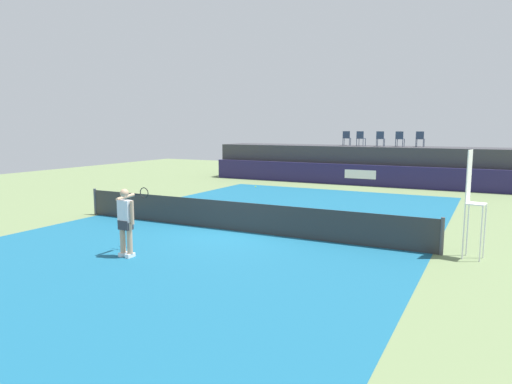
{
  "coord_description": "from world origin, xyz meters",
  "views": [
    {
      "loc": [
        7.29,
        -12.68,
        3.31
      ],
      "look_at": [
        -0.3,
        2.0,
        1.0
      ],
      "focal_mm": 32.44,
      "sensor_mm": 36.0,
      "label": 1
    }
  ],
  "objects_px": {
    "net_post_near": "(95,202)",
    "net_post_far": "(442,236)",
    "spectator_chair_left": "(361,138)",
    "umpire_chair": "(472,197)",
    "spectator_chair_right": "(400,138)",
    "spectator_chair_far_left": "(347,138)",
    "spectator_chair_far_right": "(420,138)",
    "tennis_ball": "(256,187)",
    "spectator_chair_center": "(380,138)",
    "tennis_player": "(126,220)"
  },
  "relations": [
    {
      "from": "net_post_far",
      "to": "tennis_player",
      "type": "relative_size",
      "value": 0.56
    },
    {
      "from": "net_post_near",
      "to": "tennis_player",
      "type": "height_order",
      "value": "tennis_player"
    },
    {
      "from": "net_post_far",
      "to": "umpire_chair",
      "type": "bearing_deg",
      "value": 1.67
    },
    {
      "from": "spectator_chair_far_left",
      "to": "net_post_far",
      "type": "bearing_deg",
      "value": -65.22
    },
    {
      "from": "spectator_chair_far_left",
      "to": "tennis_ball",
      "type": "bearing_deg",
      "value": -122.85
    },
    {
      "from": "spectator_chair_far_left",
      "to": "spectator_chair_right",
      "type": "height_order",
      "value": "same"
    },
    {
      "from": "tennis_ball",
      "to": "net_post_near",
      "type": "bearing_deg",
      "value": -99.72
    },
    {
      "from": "spectator_chair_far_left",
      "to": "spectator_chair_center",
      "type": "height_order",
      "value": "same"
    },
    {
      "from": "spectator_chair_center",
      "to": "tennis_ball",
      "type": "bearing_deg",
      "value": -139.18
    },
    {
      "from": "spectator_chair_far_left",
      "to": "tennis_ball",
      "type": "relative_size",
      "value": 13.06
    },
    {
      "from": "spectator_chair_far_left",
      "to": "spectator_chair_far_right",
      "type": "xyz_separation_m",
      "value": [
        4.35,
        -0.11,
        0.0
      ]
    },
    {
      "from": "spectator_chair_far_left",
      "to": "spectator_chair_far_right",
      "type": "distance_m",
      "value": 4.35
    },
    {
      "from": "umpire_chair",
      "to": "spectator_chair_center",
      "type": "bearing_deg",
      "value": 110.54
    },
    {
      "from": "spectator_chair_far_right",
      "to": "spectator_chair_left",
      "type": "bearing_deg",
      "value": -175.0
    },
    {
      "from": "umpire_chair",
      "to": "tennis_player",
      "type": "xyz_separation_m",
      "value": [
        -7.84,
        -3.9,
        -0.63
      ]
    },
    {
      "from": "umpire_chair",
      "to": "tennis_player",
      "type": "relative_size",
      "value": 1.56
    },
    {
      "from": "umpire_chair",
      "to": "tennis_ball",
      "type": "height_order",
      "value": "umpire_chair"
    },
    {
      "from": "spectator_chair_center",
      "to": "spectator_chair_far_right",
      "type": "xyz_separation_m",
      "value": [
        2.16,
        0.42,
        0.0
      ]
    },
    {
      "from": "spectator_chair_far_left",
      "to": "spectator_chair_right",
      "type": "bearing_deg",
      "value": -7.38
    },
    {
      "from": "spectator_chair_left",
      "to": "spectator_chair_far_right",
      "type": "distance_m",
      "value": 3.38
    },
    {
      "from": "spectator_chair_center",
      "to": "umpire_chair",
      "type": "height_order",
      "value": "spectator_chair_center"
    },
    {
      "from": "spectator_chair_far_left",
      "to": "net_post_near",
      "type": "distance_m",
      "value": 16.51
    },
    {
      "from": "spectator_chair_left",
      "to": "umpire_chair",
      "type": "distance_m",
      "value": 16.58
    },
    {
      "from": "spectator_chair_far_left",
      "to": "spectator_chair_far_right",
      "type": "height_order",
      "value": "same"
    },
    {
      "from": "spectator_chair_far_left",
      "to": "umpire_chair",
      "type": "bearing_deg",
      "value": -63.28
    },
    {
      "from": "spectator_chair_left",
      "to": "spectator_chair_right",
      "type": "relative_size",
      "value": 1.0
    },
    {
      "from": "umpire_chair",
      "to": "tennis_ball",
      "type": "bearing_deg",
      "value": 138.52
    },
    {
      "from": "tennis_ball",
      "to": "spectator_chair_left",
      "type": "bearing_deg",
      "value": 48.28
    },
    {
      "from": "spectator_chair_right",
      "to": "spectator_chair_center",
      "type": "bearing_deg",
      "value": -174.58
    },
    {
      "from": "umpire_chair",
      "to": "spectator_chair_far_right",
      "type": "bearing_deg",
      "value": 102.61
    },
    {
      "from": "spectator_chair_far_right",
      "to": "tennis_player",
      "type": "relative_size",
      "value": 0.5
    },
    {
      "from": "spectator_chair_far_left",
      "to": "spectator_chair_center",
      "type": "relative_size",
      "value": 1.0
    },
    {
      "from": "umpire_chair",
      "to": "net_post_near",
      "type": "bearing_deg",
      "value": -179.92
    },
    {
      "from": "umpire_chair",
      "to": "net_post_far",
      "type": "height_order",
      "value": "umpire_chair"
    },
    {
      "from": "spectator_chair_right",
      "to": "net_post_far",
      "type": "distance_m",
      "value": 15.71
    },
    {
      "from": "spectator_chair_center",
      "to": "umpire_chair",
      "type": "bearing_deg",
      "value": -69.46
    },
    {
      "from": "umpire_chair",
      "to": "net_post_near",
      "type": "height_order",
      "value": "umpire_chair"
    },
    {
      "from": "umpire_chair",
      "to": "spectator_chair_far_left",
      "type": "bearing_deg",
      "value": 116.72
    },
    {
      "from": "net_post_far",
      "to": "tennis_ball",
      "type": "distance_m",
      "value": 14.66
    },
    {
      "from": "net_post_near",
      "to": "net_post_far",
      "type": "height_order",
      "value": "same"
    },
    {
      "from": "spectator_chair_right",
      "to": "net_post_near",
      "type": "height_order",
      "value": "spectator_chair_right"
    },
    {
      "from": "net_post_near",
      "to": "net_post_far",
      "type": "distance_m",
      "value": 12.4
    },
    {
      "from": "spectator_chair_right",
      "to": "tennis_player",
      "type": "height_order",
      "value": "spectator_chair_right"
    },
    {
      "from": "spectator_chair_center",
      "to": "tennis_ball",
      "type": "xyz_separation_m",
      "value": [
        -5.72,
        -4.94,
        -2.66
      ]
    },
    {
      "from": "spectator_chair_far_right",
      "to": "net_post_far",
      "type": "bearing_deg",
      "value": -79.69
    },
    {
      "from": "spectator_chair_far_left",
      "to": "spectator_chair_left",
      "type": "height_order",
      "value": "same"
    },
    {
      "from": "spectator_chair_far_right",
      "to": "tennis_ball",
      "type": "bearing_deg",
      "value": -145.78
    },
    {
      "from": "net_post_near",
      "to": "tennis_ball",
      "type": "bearing_deg",
      "value": 80.28
    },
    {
      "from": "tennis_player",
      "to": "spectator_chair_left",
      "type": "bearing_deg",
      "value": 86.87
    },
    {
      "from": "spectator_chair_far_left",
      "to": "spectator_chair_center",
      "type": "bearing_deg",
      "value": -13.57
    }
  ]
}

